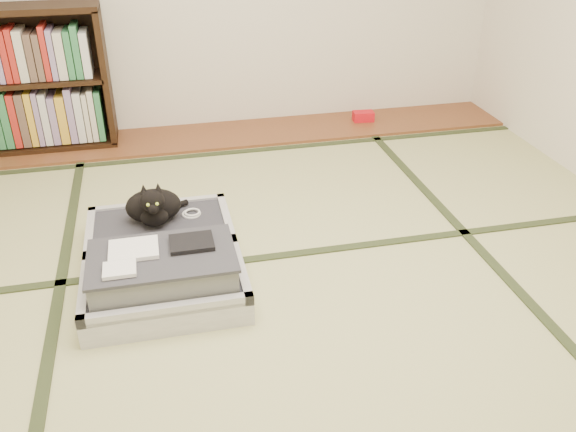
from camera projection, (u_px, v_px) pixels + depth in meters
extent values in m
plane|color=#C1C180|center=(295.00, 307.00, 2.62)|extent=(4.50, 4.50, 0.00)
cube|color=brown|center=(229.00, 135.00, 4.32)|extent=(4.00, 0.50, 0.02)
cube|color=red|center=(363.00, 116.00, 4.51)|extent=(0.16, 0.10, 0.07)
cube|color=#2D381E|center=(51.00, 341.00, 2.43)|extent=(0.05, 4.50, 0.01)
cube|color=#2D381E|center=(505.00, 276.00, 2.81)|extent=(0.05, 4.50, 0.01)
cube|color=#2D381E|center=(276.00, 256.00, 2.96)|extent=(4.00, 0.05, 0.01)
cube|color=#2D381E|center=(236.00, 152.00, 4.06)|extent=(4.00, 0.05, 0.01)
cube|color=black|center=(106.00, 75.00, 4.00)|extent=(0.04, 0.31, 0.86)
cube|color=black|center=(15.00, 146.00, 4.09)|extent=(1.34, 0.31, 0.04)
cube|color=black|center=(0.00, 82.00, 3.87)|extent=(1.28, 0.31, 0.03)
cube|color=black|center=(4.00, 75.00, 3.99)|extent=(1.34, 0.02, 0.86)
cube|color=gray|center=(8.00, 116.00, 3.96)|extent=(1.21, 0.21, 0.36)
cube|color=silver|center=(166.00, 292.00, 2.62)|extent=(0.69, 0.46, 0.12)
cube|color=#323139|center=(165.00, 286.00, 2.60)|extent=(0.62, 0.39, 0.09)
cube|color=silver|center=(167.00, 310.00, 2.40)|extent=(0.69, 0.04, 0.05)
cube|color=silver|center=(162.00, 253.00, 2.76)|extent=(0.69, 0.04, 0.05)
cube|color=silver|center=(84.00, 290.00, 2.52)|extent=(0.04, 0.46, 0.05)
cube|color=silver|center=(241.00, 270.00, 2.65)|extent=(0.04, 0.46, 0.05)
cube|color=silver|center=(161.00, 237.00, 3.01)|extent=(0.69, 0.46, 0.12)
cube|color=#323139|center=(160.00, 232.00, 2.99)|extent=(0.62, 0.39, 0.09)
cube|color=silver|center=(162.00, 249.00, 2.80)|extent=(0.69, 0.04, 0.05)
cube|color=silver|center=(158.00, 206.00, 3.16)|extent=(0.69, 0.04, 0.05)
cube|color=silver|center=(90.00, 233.00, 2.91)|extent=(0.04, 0.46, 0.05)
cube|color=silver|center=(226.00, 218.00, 3.04)|extent=(0.04, 0.46, 0.05)
cylinder|color=black|center=(162.00, 250.00, 2.78)|extent=(0.62, 0.02, 0.02)
cube|color=gray|center=(163.00, 270.00, 2.56)|extent=(0.59, 0.36, 0.12)
cube|color=#38373F|center=(162.00, 256.00, 2.53)|extent=(0.61, 0.38, 0.01)
cube|color=white|center=(134.00, 249.00, 2.53)|extent=(0.20, 0.17, 0.02)
cube|color=black|center=(192.00, 242.00, 2.58)|extent=(0.18, 0.15, 0.02)
cube|color=white|center=(120.00, 269.00, 2.41)|extent=(0.13, 0.11, 0.02)
cube|color=white|center=(116.00, 330.00, 2.39)|extent=(0.06, 0.01, 0.04)
cube|color=white|center=(145.00, 329.00, 2.41)|extent=(0.05, 0.01, 0.03)
cube|color=orange|center=(226.00, 315.00, 2.47)|extent=(0.05, 0.01, 0.03)
cube|color=#197F33|center=(210.00, 314.00, 2.45)|extent=(0.04, 0.01, 0.03)
ellipsoid|color=black|center=(153.00, 206.00, 2.97)|extent=(0.27, 0.18, 0.17)
ellipsoid|color=black|center=(154.00, 217.00, 2.91)|extent=(0.13, 0.10, 0.10)
ellipsoid|color=black|center=(152.00, 201.00, 2.83)|extent=(0.11, 0.11, 0.11)
sphere|color=black|center=(153.00, 209.00, 2.80)|extent=(0.05, 0.05, 0.05)
cone|color=black|center=(144.00, 189.00, 2.82)|extent=(0.04, 0.05, 0.05)
cone|color=black|center=(158.00, 188.00, 2.83)|extent=(0.04, 0.05, 0.05)
sphere|color=#A5BF33|center=(148.00, 205.00, 2.79)|extent=(0.02, 0.02, 0.02)
sphere|color=#A5BF33|center=(157.00, 204.00, 2.79)|extent=(0.02, 0.02, 0.02)
cylinder|color=black|center=(173.00, 207.00, 3.08)|extent=(0.16, 0.10, 0.03)
torus|color=white|center=(191.00, 214.00, 3.05)|extent=(0.10, 0.10, 0.01)
torus|color=white|center=(192.00, 212.00, 3.04)|extent=(0.08, 0.08, 0.01)
cube|color=black|center=(170.00, 291.00, 2.71)|extent=(0.37, 0.20, 0.01)
cube|color=black|center=(142.00, 287.00, 2.73)|extent=(0.13, 0.17, 0.01)
cube|color=black|center=(196.00, 280.00, 2.78)|extent=(0.20, 0.07, 0.01)
cylinder|color=black|center=(168.00, 273.00, 2.83)|extent=(0.03, 0.07, 0.01)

